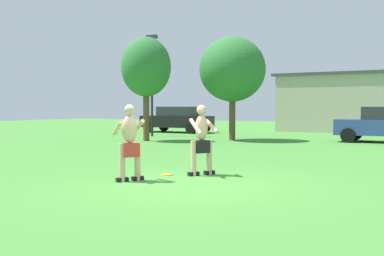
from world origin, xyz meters
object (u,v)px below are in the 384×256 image
(player_with_cap, at_px, (130,139))
(frisbee, at_px, (167,175))
(tree_left_field, at_px, (232,70))
(tree_right_field, at_px, (146,67))
(lamp_post, at_px, (152,74))
(car_black_mid_lot, at_px, (177,119))
(player_in_black, at_px, (202,139))

(player_with_cap, bearing_deg, frisbee, 80.24)
(tree_left_field, height_order, tree_right_field, tree_left_field)
(lamp_post, distance_m, tree_right_field, 3.52)
(car_black_mid_lot, xyz_separation_m, tree_left_field, (5.87, -4.52, 2.50))
(player_with_cap, relative_size, car_black_mid_lot, 0.38)
(frisbee, xyz_separation_m, tree_right_field, (-6.95, 8.86, 3.37))
(car_black_mid_lot, bearing_deg, player_in_black, -56.22)
(player_with_cap, relative_size, tree_right_field, 0.34)
(player_in_black, height_order, lamp_post, lamp_post)
(tree_right_field, bearing_deg, lamp_post, 120.70)
(lamp_post, relative_size, tree_right_field, 1.12)
(frisbee, bearing_deg, tree_right_field, 128.12)
(player_with_cap, height_order, tree_right_field, tree_right_field)
(car_black_mid_lot, bearing_deg, lamp_post, -78.01)
(frisbee, xyz_separation_m, car_black_mid_lot, (-9.57, 15.76, 0.81))
(frisbee, bearing_deg, player_in_black, 30.75)
(lamp_post, height_order, tree_left_field, lamp_post)
(player_in_black, bearing_deg, tree_right_field, 132.15)
(lamp_post, bearing_deg, player_with_cap, -56.71)
(player_in_black, xyz_separation_m, lamp_post, (-9.44, 11.47, 2.48))
(car_black_mid_lot, distance_m, tree_right_field, 7.81)
(player_in_black, relative_size, car_black_mid_lot, 0.38)
(player_with_cap, xyz_separation_m, car_black_mid_lot, (-9.37, 16.90, -0.07))
(player_in_black, distance_m, frisbee, 1.16)
(tree_left_field, xyz_separation_m, tree_right_field, (-3.25, -2.39, 0.06))
(player_with_cap, bearing_deg, player_in_black, 60.14)
(player_with_cap, relative_size, tree_left_field, 0.34)
(player_with_cap, height_order, frisbee, player_with_cap)
(car_black_mid_lot, height_order, lamp_post, lamp_post)
(car_black_mid_lot, xyz_separation_m, tree_right_field, (2.62, -6.90, 2.56))
(lamp_post, xyz_separation_m, tree_right_field, (1.79, -3.02, 0.06))
(frisbee, bearing_deg, tree_left_field, 108.23)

